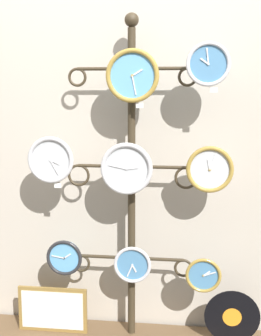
{
  "coord_description": "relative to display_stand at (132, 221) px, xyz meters",
  "views": [
    {
      "loc": [
        0.33,
        -2.23,
        1.54
      ],
      "look_at": [
        0.0,
        0.36,
        1.09
      ],
      "focal_mm": 50.0,
      "sensor_mm": 36.0,
      "label": 1
    }
  ],
  "objects": [
    {
      "name": "clock_top_right",
      "position": [
        0.42,
        -0.1,
        0.9
      ],
      "size": [
        0.23,
        0.04,
        0.23
      ],
      "color": "#4C84B2"
    },
    {
      "name": "price_tag_lower",
      "position": [
        -0.41,
        -0.11,
        0.23
      ],
      "size": [
        0.04,
        0.0,
        0.03
      ],
      "color": "white"
    },
    {
      "name": "shop_wall",
      "position": [
        -0.0,
        0.16,
        0.63
      ],
      "size": [
        4.4,
        0.04,
        2.8
      ],
      "color": "#BCB2A3",
      "rests_on": "ground_plane"
    },
    {
      "name": "clock_bottom_center",
      "position": [
        0.01,
        -0.08,
        -0.24
      ],
      "size": [
        0.22,
        0.04,
        0.22
      ],
      "color": "#4C84B2"
    },
    {
      "name": "picture_frame",
      "position": [
        -0.48,
        -0.05,
        -0.57
      ],
      "size": [
        0.43,
        0.02,
        0.28
      ],
      "color": "olive",
      "rests_on": "low_shelf"
    },
    {
      "name": "clock_bottom_left",
      "position": [
        -0.39,
        -0.09,
        -0.21
      ],
      "size": [
        0.21,
        0.04,
        0.21
      ],
      "color": "#60A8DB"
    },
    {
      "name": "vinyl_record",
      "position": [
        0.6,
        -0.05,
        -0.54
      ],
      "size": [
        0.32,
        0.01,
        0.32
      ],
      "color": "black",
      "rests_on": "low_shelf"
    },
    {
      "name": "clock_middle_right",
      "position": [
        0.44,
        -0.08,
        0.33
      ],
      "size": [
        0.26,
        0.04,
        0.26
      ],
      "color": "silver"
    },
    {
      "name": "clock_middle_left",
      "position": [
        -0.45,
        -0.11,
        0.38
      ],
      "size": [
        0.27,
        0.04,
        0.27
      ],
      "color": "silver"
    },
    {
      "name": "clock_bottom_right",
      "position": [
        0.42,
        -0.11,
        -0.27
      ],
      "size": [
        0.2,
        0.04,
        0.2
      ],
      "color": "#4C84B2"
    },
    {
      "name": "clock_middle_center",
      "position": [
        -0.01,
        -0.11,
        0.33
      ],
      "size": [
        0.29,
        0.04,
        0.29
      ],
      "color": "silver"
    },
    {
      "name": "price_tag_mid",
      "position": [
        0.45,
        -0.11,
        0.77
      ],
      "size": [
        0.04,
        0.0,
        0.03
      ],
      "color": "white"
    },
    {
      "name": "price_tag_upper",
      "position": [
        0.05,
        -0.08,
        0.68
      ],
      "size": [
        0.04,
        0.0,
        0.03
      ],
      "color": "white"
    },
    {
      "name": "clock_top_center",
      "position": [
        0.01,
        -0.08,
        0.84
      ],
      "size": [
        0.29,
        0.04,
        0.29
      ],
      "color": "#60A8DB"
    },
    {
      "name": "display_stand",
      "position": [
        0.0,
        0.0,
        0.0
      ],
      "size": [
        0.76,
        0.35,
        1.95
      ],
      "color": "#382D1E",
      "rests_on": "ground_plane"
    }
  ]
}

